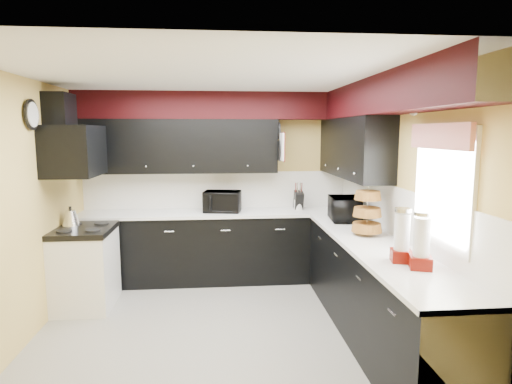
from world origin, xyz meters
TOP-DOWN VIEW (x-y plane):
  - ground at (0.00, 0.00)m, footprint 3.60×3.60m
  - wall_back at (0.00, 1.80)m, footprint 3.60×0.06m
  - wall_right at (1.80, 0.00)m, footprint 0.06×3.60m
  - wall_left at (-1.80, 0.00)m, footprint 0.06×3.60m
  - ceiling at (0.00, 0.00)m, footprint 3.60×3.60m
  - cab_back at (0.00, 1.50)m, footprint 3.60×0.60m
  - cab_right at (1.50, -0.30)m, footprint 0.60×3.00m
  - counter_back at (0.00, 1.50)m, footprint 3.62×0.64m
  - counter_right at (1.50, -0.30)m, footprint 0.64×3.02m
  - splash_back at (0.00, 1.79)m, footprint 3.60×0.02m
  - splash_right at (1.79, 0.00)m, footprint 0.02×3.60m
  - upper_back at (-0.50, 1.62)m, footprint 2.60×0.35m
  - upper_right at (1.62, 0.90)m, footprint 0.35×1.80m
  - soffit_back at (0.00, 1.62)m, footprint 3.60×0.36m
  - soffit_right at (1.62, -0.18)m, footprint 0.36×3.24m
  - stove at (-1.50, 0.75)m, footprint 0.60×0.75m
  - cooktop at (-1.50, 0.75)m, footprint 0.62×0.77m
  - hood at (-1.55, 0.75)m, footprint 0.50×0.78m
  - hood_duct at (-1.68, 0.75)m, footprint 0.24×0.40m
  - window at (1.79, -0.90)m, footprint 0.03×0.86m
  - valance at (1.73, -0.90)m, footprint 0.04×0.88m
  - pan_top at (0.82, 1.55)m, footprint 0.03×0.22m
  - pan_mid at (0.82, 1.42)m, footprint 0.03×0.28m
  - pan_low at (0.82, 1.68)m, footprint 0.03×0.24m
  - cut_board at (0.83, 1.30)m, footprint 0.03×0.26m
  - baskets at (1.52, 0.05)m, footprint 0.27×0.27m
  - clock at (-1.77, 0.25)m, footprint 0.03×0.30m
  - deco_plate at (1.77, -0.35)m, footprint 0.03×0.24m
  - toaster_oven at (0.07, 1.49)m, footprint 0.53×0.47m
  - microwave at (1.52, 0.79)m, footprint 0.39×0.53m
  - utensil_crock at (1.10, 1.54)m, footprint 0.17×0.17m
  - knife_block at (1.10, 1.55)m, footprint 0.11×0.16m
  - kettle at (-1.68, 0.89)m, footprint 0.24×0.24m
  - dispenser_a at (1.55, -1.05)m, footprint 0.20×0.20m
  - dispenser_b at (1.48, -0.87)m, footprint 0.19×0.19m

SIDE VIEW (x-z plane):
  - ground at x=0.00m, z-range 0.00..0.00m
  - stove at x=-1.50m, z-range 0.00..0.86m
  - cab_back at x=0.00m, z-range 0.00..0.90m
  - cab_right at x=1.50m, z-range 0.00..0.90m
  - cooktop at x=-1.50m, z-range 0.86..0.92m
  - counter_back at x=0.00m, z-range 0.90..0.94m
  - counter_right at x=1.50m, z-range 0.90..0.94m
  - kettle at x=-1.68m, z-range 0.92..1.10m
  - utensil_crock at x=1.10m, z-range 0.94..1.08m
  - knife_block at x=1.10m, z-range 0.94..1.19m
  - toaster_oven at x=0.07m, z-range 0.94..1.21m
  - microwave at x=1.52m, z-range 0.94..1.22m
  - dispenser_b at x=1.48m, z-range 0.94..1.36m
  - dispenser_a at x=1.55m, z-range 0.94..1.37m
  - baskets at x=1.52m, z-range 0.93..1.43m
  - splash_back at x=0.00m, z-range 0.94..1.44m
  - splash_right at x=1.79m, z-range 0.94..1.44m
  - wall_back at x=0.00m, z-range 0.00..2.50m
  - wall_right at x=1.80m, z-range 0.00..2.50m
  - wall_left at x=-1.80m, z-range 0.00..2.50m
  - window at x=1.79m, z-range 1.07..2.03m
  - pan_low at x=0.82m, z-range 1.51..1.93m
  - pan_mid at x=0.82m, z-range 1.52..1.98m
  - hood at x=-1.55m, z-range 1.50..2.06m
  - upper_back at x=-0.50m, z-range 1.45..2.15m
  - upper_right at x=1.62m, z-range 1.45..2.15m
  - cut_board at x=0.83m, z-range 1.62..1.98m
  - valance at x=1.73m, z-range 1.85..2.05m
  - pan_top at x=0.82m, z-range 1.80..2.20m
  - clock at x=-1.77m, z-range 2.00..2.30m
  - hood_duct at x=-1.68m, z-range 2.00..2.40m
  - deco_plate at x=1.77m, z-range 2.13..2.37m
  - soffit_back at x=0.00m, z-range 2.15..2.50m
  - soffit_right at x=1.62m, z-range 2.15..2.50m
  - ceiling at x=0.00m, z-range 2.47..2.53m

